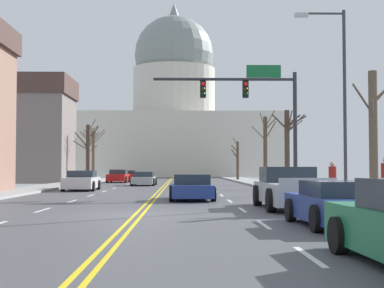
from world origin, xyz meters
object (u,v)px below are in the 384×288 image
object	(u,v)px
street_lamp_right	(338,87)
pedestrian_01	(333,178)
sedan_near_00	(191,188)
pickup_truck_near_01	(290,189)
sedan_oncoming_01	(144,179)
sedan_near_02	(336,204)
sedan_oncoming_02	(118,176)
sedan_oncoming_03	(128,176)
signal_gantry	(255,102)
sedan_oncoming_00	(82,181)

from	to	relation	value
street_lamp_right	pedestrian_01	bearing A→B (deg)	83.97
sedan_near_00	pickup_truck_near_01	xyz separation A→B (m)	(3.52, -5.50, 0.14)
pickup_truck_near_01	sedan_oncoming_01	distance (m)	27.64
sedan_near_02	pedestrian_01	distance (m)	11.24
sedan_oncoming_02	pedestrian_01	bearing A→B (deg)	-67.53
sedan_near_00	sedan_oncoming_03	bearing A→B (deg)	99.52
pickup_truck_near_01	sedan_oncoming_02	bearing A→B (deg)	105.90
signal_gantry	street_lamp_right	world-z (taller)	street_lamp_right
sedan_near_02	sedan_oncoming_00	xyz separation A→B (m)	(-10.45, 22.77, 0.05)
signal_gantry	sedan_near_02	bearing A→B (deg)	-90.52
sedan_oncoming_01	pedestrian_01	distance (m)	24.27
sedan_oncoming_02	sedan_oncoming_03	distance (m)	9.79
signal_gantry	sedan_near_00	distance (m)	7.46
signal_gantry	sedan_near_00	bearing A→B (deg)	-127.63
pickup_truck_near_01	sedan_oncoming_00	bearing A→B (deg)	122.58
signal_gantry	sedan_oncoming_02	bearing A→B (deg)	111.76
street_lamp_right	sedan_oncoming_01	xyz separation A→B (m)	(-9.72, 23.88, -4.30)
sedan_near_02	sedan_oncoming_02	world-z (taller)	sedan_oncoming_02
sedan_oncoming_03	signal_gantry	bearing A→B (deg)	-73.83
sedan_oncoming_00	pedestrian_01	distance (m)	17.85
street_lamp_right	sedan_oncoming_01	world-z (taller)	street_lamp_right
street_lamp_right	sedan_oncoming_02	bearing A→B (deg)	111.15
sedan_near_02	pedestrian_01	size ratio (longest dim) A/B	2.63
signal_gantry	sedan_oncoming_00	world-z (taller)	signal_gantry
sedan_oncoming_02	sedan_oncoming_01	bearing A→B (deg)	-71.42
sedan_near_00	pickup_truck_near_01	bearing A→B (deg)	-57.41
sedan_oncoming_00	sedan_oncoming_03	xyz separation A→B (m)	(0.19, 29.64, -0.06)
sedan_near_02	sedan_oncoming_03	distance (m)	53.40
sedan_near_00	pickup_truck_near_01	size ratio (longest dim) A/B	0.79
signal_gantry	pickup_truck_near_01	distance (m)	11.10
sedan_near_02	sedan_oncoming_00	bearing A→B (deg)	114.66
signal_gantry	pedestrian_01	size ratio (longest dim) A/B	4.88
sedan_near_00	pedestrian_01	size ratio (longest dim) A/B	2.73
pickup_truck_near_01	signal_gantry	bearing A→B (deg)	89.51
street_lamp_right	sedan_near_00	xyz separation A→B (m)	(-6.12, 2.67, -4.30)
signal_gantry	street_lamp_right	xyz separation A→B (m)	(2.52, -7.34, -0.27)
sedan_near_00	pedestrian_01	world-z (taller)	pedestrian_01
sedan_near_00	pickup_truck_near_01	distance (m)	6.53
street_lamp_right	pedestrian_01	world-z (taller)	street_lamp_right
street_lamp_right	sedan_near_02	world-z (taller)	street_lamp_right
street_lamp_right	sedan_oncoming_01	distance (m)	26.14
signal_gantry	sedan_oncoming_00	bearing A→B (deg)	149.36
sedan_near_02	sedan_oncoming_00	world-z (taller)	sedan_oncoming_00
pickup_truck_near_01	sedan_oncoming_02	world-z (taller)	pickup_truck_near_01
street_lamp_right	sedan_oncoming_00	distance (m)	19.38
sedan_oncoming_01	sedan_oncoming_03	world-z (taller)	sedan_oncoming_03
signal_gantry	sedan_near_02	world-z (taller)	signal_gantry
signal_gantry	sedan_oncoming_01	size ratio (longest dim) A/B	1.86
sedan_oncoming_03	pickup_truck_near_01	bearing A→B (deg)	-77.37
street_lamp_right	sedan_near_00	bearing A→B (deg)	156.44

